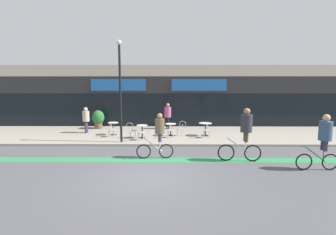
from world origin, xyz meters
TOP-DOWN VIEW (x-y plane):
  - ground_plane at (0.00, 0.00)m, footprint 120.00×120.00m
  - sidewalk_slab at (0.00, 7.25)m, footprint 40.00×5.50m
  - storefront_facade at (0.00, 11.96)m, footprint 40.00×4.06m
  - bike_lane_stripe at (0.00, 2.13)m, footprint 36.00×0.70m
  - bistro_table_0 at (-2.65, 6.90)m, footprint 0.64×0.64m
  - bistro_table_1 at (-0.79, 6.01)m, footprint 0.64×0.64m
  - bistro_table_2 at (0.85, 6.69)m, footprint 0.64×0.64m
  - bistro_table_3 at (2.94, 6.69)m, footprint 0.76×0.76m
  - cafe_chair_0_near at (-2.64, 6.27)m, footprint 0.41×0.58m
  - cafe_chair_1_near at (-0.79, 5.39)m, footprint 0.41×0.58m
  - cafe_chair_1_side at (-1.42, 6.00)m, footprint 0.59×0.44m
  - cafe_chair_2_near at (0.85, 6.06)m, footprint 0.42×0.59m
  - cafe_chair_2_side at (1.48, 6.69)m, footprint 0.58×0.40m
  - cafe_chair_3_near at (2.94, 6.06)m, footprint 0.41×0.58m
  - planter_pot at (-4.17, 9.10)m, footprint 0.83×0.83m
  - lamp_post at (-1.81, 5.01)m, footprint 0.26×0.26m
  - cyclist_0 at (0.32, 2.39)m, footprint 1.63×0.51m
  - cyclist_1 at (6.62, 0.90)m, footprint 1.64×0.48m
  - cyclist_2 at (3.95, 2.00)m, footprint 1.83×0.55m
  - pedestrian_near_end at (0.65, 9.02)m, footprint 0.55×0.55m
  - pedestrian_far_end at (-4.50, 7.53)m, footprint 0.44×0.44m

SIDE VIEW (x-z plane):
  - ground_plane at x=0.00m, z-range 0.00..0.00m
  - bike_lane_stripe at x=0.00m, z-range 0.00..0.01m
  - sidewalk_slab at x=0.00m, z-range 0.00..0.12m
  - bistro_table_2 at x=0.85m, z-range 0.27..1.00m
  - cafe_chair_0_near at x=-2.64m, z-range 0.19..1.09m
  - cafe_chair_1_near at x=-0.79m, z-range 0.19..1.09m
  - cafe_chair_1_side at x=-1.42m, z-range 0.19..1.09m
  - cafe_chair_2_near at x=0.85m, z-range 0.19..1.09m
  - cafe_chair_2_side at x=1.48m, z-range 0.19..1.09m
  - cafe_chair_3_near at x=2.94m, z-range 0.19..1.09m
  - bistro_table_1 at x=-0.79m, z-range 0.27..1.03m
  - bistro_table_0 at x=-2.65m, z-range 0.28..1.04m
  - bistro_table_3 at x=2.94m, z-range 0.29..1.07m
  - planter_pot at x=-4.17m, z-range 0.18..1.44m
  - pedestrian_far_end at x=-4.50m, z-range 0.27..1.90m
  - cyclist_0 at x=0.32m, z-range 0.17..2.17m
  - pedestrian_near_end at x=0.65m, z-range 0.29..2.06m
  - cyclist_1 at x=6.62m, z-range 0.22..2.37m
  - cyclist_2 at x=3.95m, z-range 0.20..2.47m
  - storefront_facade at x=0.00m, z-range 0.00..4.52m
  - lamp_post at x=-1.81m, z-range 0.52..5.88m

